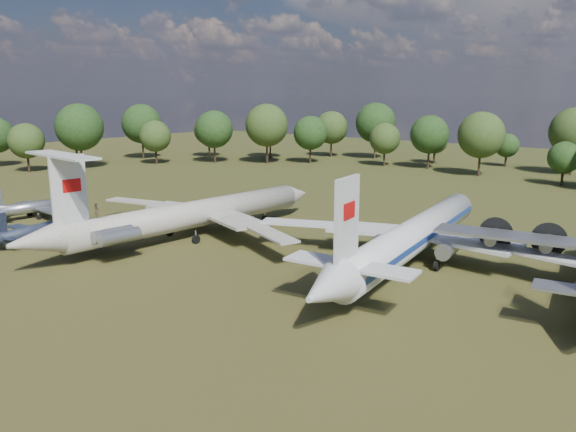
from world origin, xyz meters
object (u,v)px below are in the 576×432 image
Objects in this scene: tu104_jet at (414,242)px; small_prop_northwest at (36,209)px; small_prop_west at (38,233)px; il62_airliner at (194,219)px; person_on_il62 at (97,210)px.

tu104_jet reaches higher than small_prop_northwest.
small_prop_west is 0.92× the size of small_prop_northwest.
person_on_il62 is at bearing -90.00° from il62_airliner.
il62_airliner is at bearing -96.72° from person_on_il62.
small_prop_west is 15.15m from small_prop_northwest.
small_prop_west is at bearing -22.02° from small_prop_northwest.
small_prop_northwest is (-26.88, -6.78, -1.10)m from il62_airliner.
il62_airliner is 28.44× the size of person_on_il62.
tu104_jet is 55.69m from small_prop_northwest.
il62_airliner is 27.74m from small_prop_northwest.
person_on_il62 is (12.29, 0.60, 4.37)m from small_prop_west.
tu104_jet is 34.64m from person_on_il62.
il62_airliner reaches higher than small_prop_northwest.
small_prop_west is 9.21× the size of person_on_il62.
person_on_il62 is at bearing -8.13° from small_prop_west.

